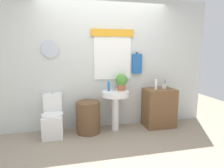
{
  "coord_description": "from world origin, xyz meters",
  "views": [
    {
      "loc": [
        -0.69,
        -2.64,
        1.54
      ],
      "look_at": [
        0.08,
        0.8,
        0.94
      ],
      "focal_mm": 30.35,
      "sensor_mm": 36.0,
      "label": 1
    }
  ],
  "objects": [
    {
      "name": "ground_plane",
      "position": [
        0.0,
        0.0,
        0.0
      ],
      "size": [
        8.0,
        8.0,
        0.0
      ],
      "primitive_type": "plane",
      "color": "gray"
    },
    {
      "name": "back_wall",
      "position": [
        0.0,
        1.15,
        1.31
      ],
      "size": [
        4.4,
        0.18,
        2.6
      ],
      "color": "silver",
      "rests_on": "ground_plane"
    },
    {
      "name": "toilet",
      "position": [
        -1.03,
        0.88,
        0.3
      ],
      "size": [
        0.38,
        0.51,
        0.78
      ],
      "color": "white",
      "rests_on": "ground_plane"
    },
    {
      "name": "laundry_hamper",
      "position": [
        -0.38,
        0.85,
        0.3
      ],
      "size": [
        0.46,
        0.46,
        0.61
      ],
      "primitive_type": "cylinder",
      "color": "brown",
      "rests_on": "ground_plane"
    },
    {
      "name": "pedestal_sink",
      "position": [
        0.16,
        0.85,
        0.6
      ],
      "size": [
        0.54,
        0.54,
        0.79
      ],
      "color": "white",
      "rests_on": "ground_plane"
    },
    {
      "name": "faucet",
      "position": [
        0.16,
        0.97,
        0.84
      ],
      "size": [
        0.03,
        0.03,
        0.1
      ],
      "primitive_type": "cylinder",
      "color": "silver",
      "rests_on": "pedestal_sink"
    },
    {
      "name": "wooden_cabinet",
      "position": [
        1.09,
        0.85,
        0.4
      ],
      "size": [
        0.61,
        0.44,
        0.79
      ],
      "primitive_type": "cube",
      "color": "brown",
      "rests_on": "ground_plane"
    },
    {
      "name": "soap_bottle",
      "position": [
        0.04,
        0.9,
        0.89
      ],
      "size": [
        0.05,
        0.05,
        0.19
      ],
      "primitive_type": "cylinder",
      "color": "#2D6BB7",
      "rests_on": "pedestal_sink"
    },
    {
      "name": "potted_plant",
      "position": [
        0.3,
        0.91,
        0.97
      ],
      "size": [
        0.24,
        0.24,
        0.33
      ],
      "color": "#AD5B38",
      "rests_on": "pedestal_sink"
    },
    {
      "name": "lotion_bottle",
      "position": [
        0.99,
        0.81,
        0.89
      ],
      "size": [
        0.05,
        0.05,
        0.21
      ],
      "primitive_type": "cylinder",
      "color": "white",
      "rests_on": "wooden_cabinet"
    },
    {
      "name": "toothbrush_cup",
      "position": [
        1.2,
        0.87,
        0.85
      ],
      "size": [
        0.08,
        0.08,
        0.19
      ],
      "color": "silver",
      "rests_on": "wooden_cabinet"
    }
  ]
}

